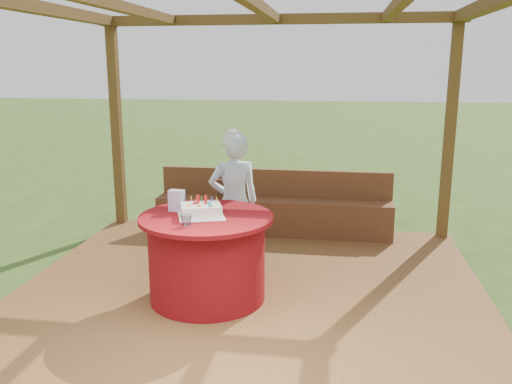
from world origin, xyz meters
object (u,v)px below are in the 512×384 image
Objects in this scene: bench at (273,213)px; drinking_glass at (186,220)px; table at (207,257)px; elderly_woman at (234,200)px; gift_bag at (177,201)px; chair at (228,218)px; birthday_cake at (201,210)px.

drinking_glass is at bearing -100.38° from bench.
elderly_woman is (0.10, 0.79, 0.34)m from table.
gift_bag is (-0.31, 0.12, 0.49)m from table.
drinking_glass is (0.22, -0.45, -0.05)m from gift_bag.
gift_bag is (-0.66, -1.99, 0.63)m from bench.
table is 0.87m from elderly_woman.
bench is 3.44× the size of chair.
gift_bag is at bearing -121.04° from elderly_woman.
elderly_woman is at bearing 80.10° from birthday_cake.
chair is 4.43× the size of gift_bag.
gift_bag reaches higher than birthday_cake.
gift_bag is at bearing 158.98° from table.
birthday_cake is 2.60× the size of gift_bag.
chair is at bearing 76.55° from gift_bag.
birthday_cake is 0.31m from drinking_glass.
elderly_woman is 0.80m from gift_bag.
elderly_woman is 7.58× the size of gift_bag.
bench reaches higher than table.
elderly_woman reaches higher than table.
bench is at bearing 79.33° from birthday_cake.
drinking_glass is (-0.05, -0.31, -0.01)m from birthday_cake.
chair is at bearing 86.79° from drinking_glass.
birthday_cake is at bearing -158.52° from table.
drinking_glass is at bearing -93.21° from chair.
gift_bag is at bearing -108.50° from bench.
chair is at bearing 115.53° from elderly_woman.
bench is 1.16m from chair.
table is 0.56m from drinking_glass.
chair is 8.59× the size of drinking_glass.
bench is 1.42m from elderly_woman.
bench is at bearing 71.05° from chair.
chair reaches higher than table.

